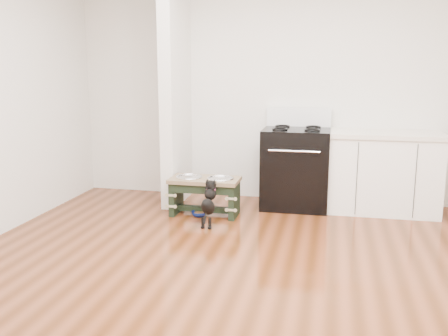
# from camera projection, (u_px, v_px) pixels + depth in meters

# --- Properties ---
(ground) EXTENTS (5.00, 5.00, 0.00)m
(ground) POSITION_uv_depth(u_px,v_px,m) (241.00, 279.00, 3.89)
(ground) COLOR #4A230D
(ground) RESTS_ON ground
(room_shell) EXTENTS (5.00, 5.00, 5.00)m
(room_shell) POSITION_uv_depth(u_px,v_px,m) (242.00, 67.00, 3.56)
(room_shell) COLOR silver
(room_shell) RESTS_ON ground
(partition_wall) EXTENTS (0.15, 0.80, 2.70)m
(partition_wall) POSITION_uv_depth(u_px,v_px,m) (176.00, 90.00, 5.87)
(partition_wall) COLOR silver
(partition_wall) RESTS_ON ground
(oven_range) EXTENTS (0.76, 0.69, 1.14)m
(oven_range) POSITION_uv_depth(u_px,v_px,m) (296.00, 167.00, 5.80)
(oven_range) COLOR black
(oven_range) RESTS_ON ground
(cabinet_run) EXTENTS (1.24, 0.64, 0.91)m
(cabinet_run) POSITION_uv_depth(u_px,v_px,m) (383.00, 172.00, 5.62)
(cabinet_run) COLOR white
(cabinet_run) RESTS_ON ground
(dog_feeder) EXTENTS (0.76, 0.41, 0.43)m
(dog_feeder) POSITION_uv_depth(u_px,v_px,m) (205.00, 189.00, 5.51)
(dog_feeder) COLOR black
(dog_feeder) RESTS_ON ground
(puppy) EXTENTS (0.13, 0.39, 0.46)m
(puppy) POSITION_uv_depth(u_px,v_px,m) (209.00, 202.00, 5.15)
(puppy) COLOR black
(puppy) RESTS_ON ground
(floor_bowl) EXTENTS (0.20, 0.20, 0.05)m
(floor_bowl) POSITION_uv_depth(u_px,v_px,m) (199.00, 214.00, 5.50)
(floor_bowl) COLOR navy
(floor_bowl) RESTS_ON ground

